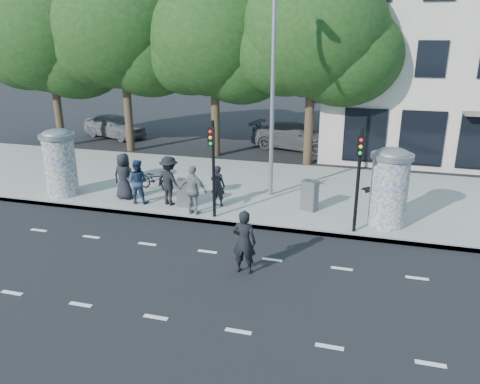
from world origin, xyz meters
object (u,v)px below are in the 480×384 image
(cabinet_right, at_px, (310,195))
(cabinet_left, at_px, (184,193))
(traffic_pole_far, at_px, (359,170))
(car_right, at_px, (295,136))
(traffic_pole_near, at_px, (213,160))
(ped_b, at_px, (218,186))
(ped_e, at_px, (193,190))
(ped_f, at_px, (382,196))
(street_lamp, at_px, (273,76))
(car_left, at_px, (115,126))
(ped_a, at_px, (124,176))
(ad_column_left, at_px, (60,161))
(ped_d, at_px, (169,181))
(man_road, at_px, (244,242))
(bicycle, at_px, (156,179))
(ad_column_right, at_px, (389,186))
(ped_c, at_px, (137,182))

(cabinet_right, bearing_deg, cabinet_left, -147.73)
(traffic_pole_far, relative_size, car_right, 0.67)
(traffic_pole_near, distance_m, ped_b, 1.76)
(ped_e, height_order, ped_f, ped_e)
(street_lamp, xyz_separation_m, car_left, (-11.98, 8.81, -4.05))
(traffic_pole_far, height_order, ped_a, traffic_pole_far)
(cabinet_left, bearing_deg, ped_e, -50.86)
(ad_column_left, bearing_deg, ped_d, 0.95)
(ped_a, height_order, car_left, ped_a)
(ped_d, height_order, ped_f, ped_d)
(traffic_pole_far, height_order, car_left, traffic_pole_far)
(ped_a, bearing_deg, car_left, -57.07)
(traffic_pole_far, distance_m, street_lamp, 5.12)
(car_left, bearing_deg, ped_d, -123.17)
(street_lamp, xyz_separation_m, man_road, (0.60, -6.15, -3.89))
(cabinet_left, distance_m, cabinet_right, 4.61)
(ad_column_left, bearing_deg, ped_f, 2.40)
(ped_a, relative_size, bicycle, 1.03)
(cabinet_right, relative_size, car_right, 0.22)
(ped_a, bearing_deg, ad_column_right, -178.71)
(ad_column_right, distance_m, car_right, 11.81)
(car_right, bearing_deg, ad_column_left, 155.52)
(ad_column_right, bearing_deg, car_left, 146.74)
(ad_column_left, bearing_deg, traffic_pole_near, -6.11)
(ad_column_left, height_order, cabinet_left, ad_column_left)
(ped_d, bearing_deg, street_lamp, -127.41)
(traffic_pole_near, height_order, ped_b, traffic_pole_near)
(traffic_pole_near, distance_m, ped_c, 3.52)
(car_right, bearing_deg, cabinet_left, 178.00)
(car_left, bearing_deg, ad_column_left, -141.47)
(ped_b, distance_m, ped_e, 1.22)
(bicycle, height_order, car_right, car_right)
(ped_c, xyz_separation_m, ped_d, (1.24, 0.16, 0.09))
(traffic_pole_far, xyz_separation_m, ped_b, (-5.03, 1.16, -1.31))
(traffic_pole_near, distance_m, man_road, 4.08)
(ped_e, bearing_deg, car_right, -90.34)
(bicycle, bearing_deg, traffic_pole_near, -111.16)
(bicycle, relative_size, cabinet_left, 1.68)
(ped_a, height_order, cabinet_right, ped_a)
(street_lamp, relative_size, car_right, 1.58)
(ped_a, bearing_deg, street_lamp, -158.78)
(ped_a, height_order, bicycle, ped_a)
(ped_e, distance_m, ped_f, 6.48)
(car_right, bearing_deg, man_road, -165.82)
(ped_e, bearing_deg, cabinet_left, -39.14)
(ped_d, relative_size, car_right, 0.37)
(man_road, height_order, cabinet_right, man_road)
(traffic_pole_near, bearing_deg, ped_e, 174.41)
(ad_column_right, xyz_separation_m, ped_c, (-9.04, -0.29, -0.54))
(ped_d, height_order, bicycle, ped_d)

